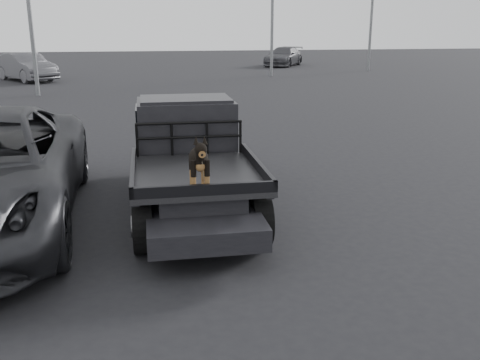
{
  "coord_description": "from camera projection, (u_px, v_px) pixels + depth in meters",
  "views": [
    {
      "loc": [
        -1.37,
        -7.09,
        3.06
      ],
      "look_at": [
        -0.21,
        -0.53,
        1.12
      ],
      "focal_mm": 40.0,
      "sensor_mm": 36.0,
      "label": 1
    }
  ],
  "objects": [
    {
      "name": "flatbed_ute",
      "position": [
        192.0,
        183.0,
        9.1
      ],
      "size": [
        2.0,
        5.4,
        0.92
      ],
      "primitive_type": null,
      "color": "black",
      "rests_on": "ground"
    },
    {
      "name": "headache_rack",
      "position": [
        190.0,
        139.0,
        9.09
      ],
      "size": [
        1.8,
        0.08,
        0.55
      ],
      "primitive_type": null,
      "color": "black",
      "rests_on": "flatbed_ute"
    },
    {
      "name": "ute_cab",
      "position": [
        186.0,
        122.0,
        9.75
      ],
      "size": [
        1.72,
        1.3,
        0.88
      ],
      "primitive_type": null,
      "color": "black",
      "rests_on": "flatbed_ute"
    },
    {
      "name": "distant_car_b",
      "position": [
        284.0,
        56.0,
        41.09
      ],
      "size": [
        4.26,
        5.18,
        1.41
      ],
      "primitive_type": "imported",
      "rotation": [
        0.0,
        0.0,
        -0.56
      ],
      "color": "#434348",
      "rests_on": "ground"
    },
    {
      "name": "distant_car_a",
      "position": [
        26.0,
        67.0,
        30.09
      ],
      "size": [
        4.08,
        4.78,
        1.55
      ],
      "primitive_type": "imported",
      "rotation": [
        0.0,
        0.0,
        0.62
      ],
      "color": "#504F54",
      "rests_on": "ground"
    },
    {
      "name": "ground",
      "position": [
        248.0,
        243.0,
        7.79
      ],
      "size": [
        120.0,
        120.0,
        0.0
      ],
      "primitive_type": "plane",
      "color": "black",
      "rests_on": "ground"
    },
    {
      "name": "dog",
      "position": [
        199.0,
        163.0,
        7.13
      ],
      "size": [
        0.32,
        0.6,
        0.74
      ],
      "primitive_type": null,
      "color": "black",
      "rests_on": "flatbed_ute"
    }
  ]
}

